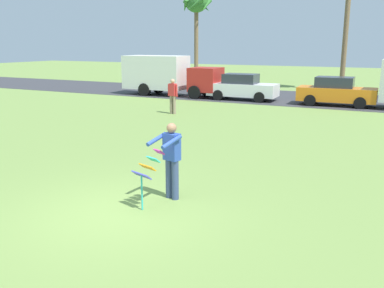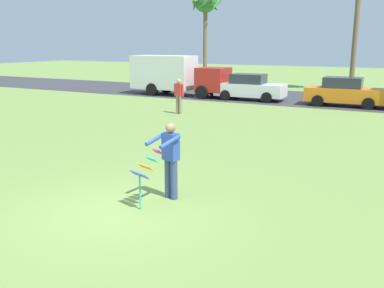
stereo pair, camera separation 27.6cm
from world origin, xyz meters
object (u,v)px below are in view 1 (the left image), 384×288
parked_car_orange (336,92)px  person_walker_near (173,95)px  palm_tree_left_near (196,4)px  person_kite_flyer (171,158)px  parked_truck_red_cab (167,74)px  parked_car_white (242,87)px  kite_held (147,170)px

parked_car_orange → person_walker_near: size_ratio=2.46×
parked_car_orange → palm_tree_left_near: size_ratio=0.53×
parked_car_orange → person_walker_near: (-6.79, -6.60, 0.16)m
person_kite_flyer → parked_car_orange: size_ratio=0.41×
parked_truck_red_cab → person_walker_near: (4.12, -6.60, -0.48)m
person_kite_flyer → palm_tree_left_near: palm_tree_left_near is taller
person_kite_flyer → person_walker_near: bearing=118.8°
parked_car_white → person_walker_near: size_ratio=2.45×
parked_truck_red_cab → person_kite_flyer: bearing=-59.9°
palm_tree_left_near → person_walker_near: size_ratio=4.68×
person_kite_flyer → kite_held: 0.74m
kite_held → parked_truck_red_cab: parked_truck_red_cab is taller
parked_car_white → parked_car_orange: (5.55, -0.00, 0.00)m
person_kite_flyer → palm_tree_left_near: (-12.33, 26.65, 5.76)m
parked_truck_red_cab → kite_held: bearing=-61.4°
kite_held → person_walker_near: person_walker_near is taller
kite_held → parked_car_white: 18.25m
person_kite_flyer → parked_car_white: (-4.50, 17.02, -0.18)m
parked_car_orange → parked_truck_red_cab: bearing=180.0°
parked_truck_red_cab → person_walker_near: size_ratio=3.88×
parked_car_white → person_walker_near: 6.72m
kite_held → palm_tree_left_near: size_ratio=0.15×
person_kite_flyer → palm_tree_left_near: 29.92m
parked_truck_red_cab → person_walker_near: parked_truck_red_cab is taller
person_kite_flyer → palm_tree_left_near: bearing=114.8°
person_kite_flyer → parked_truck_red_cab: parked_truck_red_cab is taller
parked_car_white → parked_car_orange: bearing=-0.0°
parked_car_orange → palm_tree_left_near: bearing=144.3°
person_walker_near → parked_truck_red_cab: bearing=122.0°
person_kite_flyer → kite_held: person_kite_flyer is taller
person_kite_flyer → palm_tree_left_near: size_ratio=0.21×
parked_car_orange → palm_tree_left_near: 17.53m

